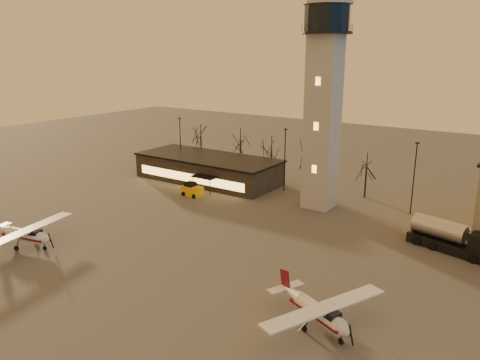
% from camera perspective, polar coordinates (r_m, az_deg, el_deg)
% --- Properties ---
extents(ground, '(220.00, 220.00, 0.00)m').
position_cam_1_polar(ground, '(45.87, -7.07, -13.11)').
color(ground, '#464340').
rests_on(ground, ground).
extents(control_tower, '(6.80, 6.80, 32.60)m').
position_cam_1_polar(control_tower, '(65.94, 10.18, 10.41)').
color(control_tower, '#A29F9A').
rests_on(control_tower, ground).
extents(terminal, '(25.40, 12.20, 4.30)m').
position_cam_1_polar(terminal, '(81.39, -3.91, 1.41)').
color(terminal, black).
rests_on(terminal, ground).
extents(light_poles, '(58.50, 12.25, 10.14)m').
position_cam_1_polar(light_poles, '(68.43, 10.48, 1.29)').
color(light_poles, black).
rests_on(light_poles, ground).
extents(tree_row, '(37.20, 9.20, 8.80)m').
position_cam_1_polar(tree_row, '(81.75, 3.76, 4.20)').
color(tree_row, black).
rests_on(tree_row, ground).
extents(cessna_front, '(9.54, 11.47, 3.28)m').
position_cam_1_polar(cessna_front, '(39.86, 9.86, -16.13)').
color(cessna_front, silver).
rests_on(cessna_front, ground).
extents(cessna_rear, '(9.66, 12.15, 3.34)m').
position_cam_1_polar(cessna_rear, '(59.35, -24.42, -6.42)').
color(cessna_rear, silver).
rests_on(cessna_rear, ground).
extents(fuel_truck, '(9.52, 4.81, 3.39)m').
position_cam_1_polar(fuel_truck, '(58.21, 24.19, -6.60)').
color(fuel_truck, black).
rests_on(fuel_truck, ground).
extents(service_cart, '(3.37, 2.24, 2.08)m').
position_cam_1_polar(service_cart, '(73.38, -5.85, -1.30)').
color(service_cart, '#F1A50E').
rests_on(service_cart, ground).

